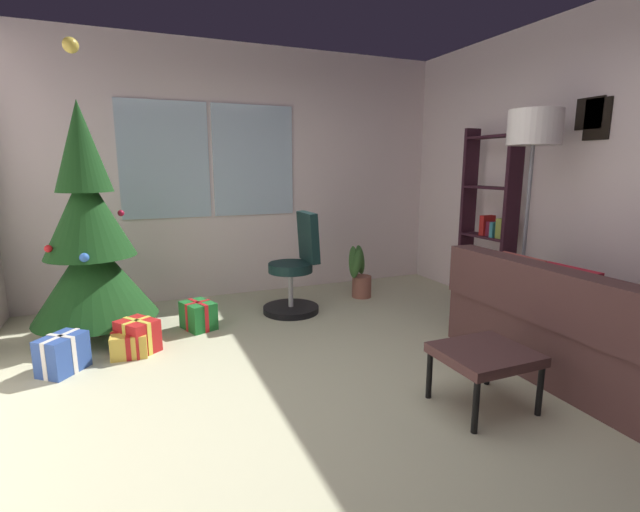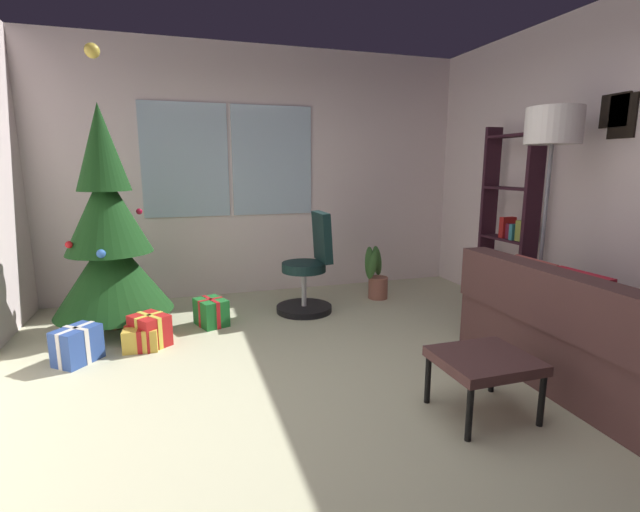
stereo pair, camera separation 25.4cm
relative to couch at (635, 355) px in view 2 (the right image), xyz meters
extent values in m
cube|color=beige|center=(-1.72, 0.55, -0.34)|extent=(4.72, 5.34, 0.10)
cube|color=silver|center=(-1.72, 3.27, 1.08)|extent=(4.72, 0.10, 2.74)
cube|color=silver|center=(-2.55, 3.21, 1.21)|extent=(0.90, 0.03, 1.20)
cube|color=silver|center=(-1.60, 3.21, 1.21)|extent=(0.90, 0.03, 1.20)
cube|color=black|center=(0.63, 0.81, 1.53)|extent=(0.02, 0.22, 0.33)
cube|color=black|center=(0.63, 0.88, 1.58)|extent=(0.02, 0.24, 0.25)
cube|color=#4E302E|center=(-0.08, 0.12, -0.08)|extent=(0.86, 2.07, 0.42)
cube|color=#4E302E|center=(-0.40, 0.13, 0.32)|extent=(0.26, 2.05, 0.38)
cube|color=#4E302E|center=(-0.05, 1.07, 0.23)|extent=(0.81, 0.16, 0.20)
cube|color=#AF1A29|center=(-0.28, 0.20, 0.30)|extent=(0.14, 0.40, 0.40)
cube|color=brown|center=(-0.27, 0.60, 0.30)|extent=(0.22, 0.41, 0.42)
cube|color=#4E302E|center=(-1.01, 0.14, 0.04)|extent=(0.53, 0.48, 0.06)
cylinder|color=black|center=(-1.24, -0.07, -0.14)|extent=(0.04, 0.04, 0.31)
cylinder|color=black|center=(-0.77, -0.07, -0.14)|extent=(0.04, 0.04, 0.31)
cylinder|color=black|center=(-1.24, 0.35, -0.14)|extent=(0.04, 0.04, 0.31)
cylinder|color=black|center=(-0.77, 0.35, -0.14)|extent=(0.04, 0.04, 0.31)
cylinder|color=#4C331E|center=(-3.25, 2.36, -0.21)|extent=(0.12, 0.12, 0.16)
cone|color=#163F17|center=(-3.25, 2.36, 0.23)|extent=(1.01, 1.01, 0.73)
cone|color=#163F17|center=(-3.25, 2.36, 0.77)|extent=(0.72, 0.72, 0.73)
cone|color=#163F17|center=(-3.25, 2.36, 1.31)|extent=(0.44, 0.44, 0.73)
sphere|color=red|center=(-3.53, 2.19, 0.52)|extent=(0.06, 0.06, 0.06)
sphere|color=gold|center=(-3.42, 2.65, 0.50)|extent=(0.08, 0.08, 0.08)
sphere|color=silver|center=(-3.21, 2.55, 1.16)|extent=(0.07, 0.07, 0.07)
sphere|color=blue|center=(-3.27, 2.02, 0.46)|extent=(0.07, 0.07, 0.07)
sphere|color=#1E8C4C|center=(-3.16, 2.54, 1.13)|extent=(0.08, 0.08, 0.08)
sphere|color=#B21433|center=(-2.99, 2.49, 0.75)|extent=(0.06, 0.06, 0.06)
sphere|color=#F2D14C|center=(-3.25, 2.36, 2.07)|extent=(0.12, 0.12, 0.12)
cube|color=red|center=(-2.93, 1.84, -0.17)|extent=(0.36, 0.37, 0.26)
cube|color=#EAD84C|center=(-2.93, 1.84, -0.17)|extent=(0.20, 0.26, 0.27)
cube|color=#EAD84C|center=(-2.93, 1.84, -0.17)|extent=(0.22, 0.17, 0.27)
cube|color=#1E722D|center=(-2.42, 2.19, -0.17)|extent=(0.32, 0.36, 0.25)
cube|color=red|center=(-2.42, 2.19, -0.17)|extent=(0.23, 0.12, 0.25)
cube|color=red|center=(-2.42, 2.19, -0.17)|extent=(0.14, 0.30, 0.25)
cube|color=gold|center=(-2.99, 1.83, -0.20)|extent=(0.28, 0.34, 0.18)
cube|color=#B21919|center=(-2.99, 1.83, -0.20)|extent=(0.27, 0.06, 0.19)
cube|color=#B21919|center=(-2.99, 1.83, -0.20)|extent=(0.06, 0.33, 0.19)
cube|color=#2D4C99|center=(-3.43, 1.66, -0.16)|extent=(0.36, 0.37, 0.27)
cube|color=silver|center=(-3.43, 1.66, -0.16)|extent=(0.23, 0.27, 0.28)
cube|color=silver|center=(-3.43, 1.66, -0.16)|extent=(0.19, 0.17, 0.28)
cylinder|color=black|center=(-1.49, 2.32, -0.26)|extent=(0.56, 0.56, 0.06)
cylinder|color=#B2B2B7|center=(-1.49, 2.32, -0.03)|extent=(0.05, 0.05, 0.40)
cylinder|color=black|center=(-1.49, 2.32, 0.17)|extent=(0.44, 0.44, 0.09)
cube|color=black|center=(-1.30, 2.32, 0.46)|extent=(0.11, 0.40, 0.50)
cube|color=black|center=(0.42, 1.42, 0.62)|extent=(0.18, 0.04, 1.83)
cube|color=black|center=(0.42, 2.02, 0.62)|extent=(0.18, 0.04, 1.83)
cube|color=black|center=(0.42, 1.72, -0.04)|extent=(0.18, 0.56, 0.02)
cube|color=black|center=(0.42, 1.72, 0.45)|extent=(0.18, 0.56, 0.02)
cube|color=black|center=(0.42, 1.72, 0.94)|extent=(0.18, 0.56, 0.02)
cube|color=black|center=(0.42, 1.72, 1.44)|extent=(0.18, 0.56, 0.02)
cube|color=maroon|center=(0.44, 1.51, 0.06)|extent=(0.14, 0.07, 0.18)
cube|color=navy|center=(0.44, 1.58, 0.07)|extent=(0.14, 0.05, 0.21)
cube|color=beige|center=(0.43, 1.65, 0.07)|extent=(0.17, 0.07, 0.21)
cube|color=#366C38|center=(0.45, 1.74, 0.04)|extent=(0.13, 0.08, 0.15)
cube|color=#7F2A71|center=(0.43, 1.83, 0.07)|extent=(0.17, 0.07, 0.21)
cube|color=#B76623|center=(0.42, 1.92, 0.04)|extent=(0.17, 0.08, 0.15)
cube|color=#4A4C5F|center=(0.43, 1.99, 0.07)|extent=(0.15, 0.07, 0.21)
cube|color=olive|center=(0.44, 1.52, 0.56)|extent=(0.14, 0.07, 0.19)
cube|color=teal|center=(0.43, 1.59, 0.54)|extent=(0.16, 0.04, 0.15)
cube|color=maroon|center=(0.44, 1.66, 0.53)|extent=(0.13, 0.07, 0.15)
cube|color=#A11A18|center=(0.43, 1.73, 0.56)|extent=(0.16, 0.06, 0.20)
cylinder|color=slate|center=(0.16, 1.00, -0.28)|extent=(0.28, 0.28, 0.03)
cylinder|color=slate|center=(0.16, 1.00, 0.53)|extent=(0.03, 0.03, 1.58)
cylinder|color=silver|center=(0.16, 1.00, 1.46)|extent=(0.42, 0.42, 0.28)
cylinder|color=#915647|center=(-0.58, 2.53, -0.17)|extent=(0.21, 0.21, 0.24)
ellipsoid|color=#35632A|center=(-0.69, 2.51, 0.12)|extent=(0.13, 0.18, 0.37)
ellipsoid|color=#35632A|center=(-0.55, 2.63, 0.11)|extent=(0.16, 0.14, 0.35)
ellipsoid|color=#35632A|center=(-0.68, 2.47, 0.11)|extent=(0.21, 0.16, 0.34)
camera|label=1|loc=(-2.90, -1.83, 1.14)|focal=25.33mm
camera|label=2|loc=(-2.66, -1.92, 1.14)|focal=25.33mm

